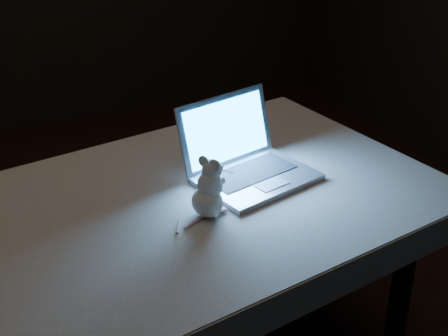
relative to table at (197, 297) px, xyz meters
name	(u,v)px	position (x,y,z in m)	size (l,w,h in m)	color
table	(197,297)	(0.00, 0.00, 0.00)	(1.55, 1.00, 0.83)	black
tablecloth	(212,217)	(0.04, -0.05, 0.37)	(1.67, 1.12, 0.12)	beige
laptop	(257,147)	(0.24, 0.02, 0.56)	(0.40, 0.35, 0.27)	#A2A1A6
plush_mouse	(207,188)	(0.00, -0.12, 0.53)	(0.15, 0.15, 0.20)	white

